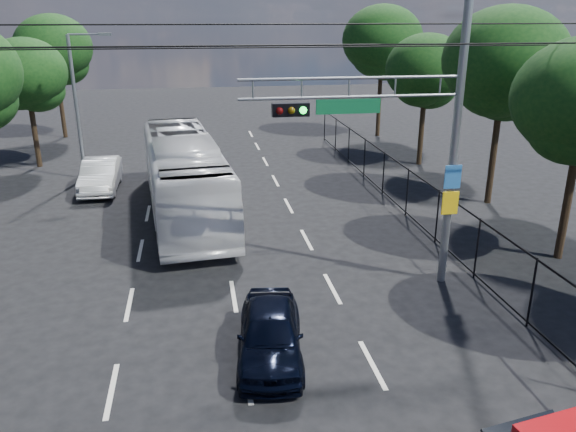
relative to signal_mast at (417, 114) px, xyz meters
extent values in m
cube|color=beige|center=(-8.28, -3.99, -5.24)|extent=(0.12, 2.00, 0.01)
cube|color=beige|center=(-8.28, 0.01, -5.24)|extent=(0.12, 2.00, 0.01)
cube|color=beige|center=(-8.28, 4.01, -5.24)|extent=(0.12, 2.00, 0.01)
cube|color=beige|center=(-8.28, 8.01, -5.24)|extent=(0.12, 2.00, 0.01)
cube|color=beige|center=(-8.28, 12.01, -5.24)|extent=(0.12, 2.00, 0.01)
cube|color=beige|center=(-8.28, 16.01, -5.24)|extent=(0.12, 2.00, 0.01)
cube|color=beige|center=(-8.28, 20.01, -5.24)|extent=(0.12, 2.00, 0.01)
cube|color=beige|center=(-8.28, 24.01, -5.24)|extent=(0.12, 2.00, 0.01)
cube|color=beige|center=(-5.28, -3.99, -5.24)|extent=(0.12, 2.00, 0.01)
cube|color=beige|center=(-5.28, 0.01, -5.24)|extent=(0.12, 2.00, 0.01)
cube|color=beige|center=(-5.28, 4.01, -5.24)|extent=(0.12, 2.00, 0.01)
cube|color=beige|center=(-5.28, 8.01, -5.24)|extent=(0.12, 2.00, 0.01)
cube|color=beige|center=(-5.28, 12.01, -5.24)|extent=(0.12, 2.00, 0.01)
cube|color=beige|center=(-5.28, 16.01, -5.24)|extent=(0.12, 2.00, 0.01)
cube|color=beige|center=(-5.28, 20.01, -5.24)|extent=(0.12, 2.00, 0.01)
cube|color=beige|center=(-5.28, 24.01, -5.24)|extent=(0.12, 2.00, 0.01)
cube|color=beige|center=(-2.28, -3.99, -5.24)|extent=(0.12, 2.00, 0.01)
cube|color=beige|center=(-2.28, 0.01, -5.24)|extent=(0.12, 2.00, 0.01)
cube|color=beige|center=(-2.28, 4.01, -5.24)|extent=(0.12, 2.00, 0.01)
cube|color=beige|center=(-2.28, 8.01, -5.24)|extent=(0.12, 2.00, 0.01)
cube|color=beige|center=(-2.28, 12.01, -5.24)|extent=(0.12, 2.00, 0.01)
cube|color=beige|center=(-2.28, 16.01, -5.24)|extent=(0.12, 2.00, 0.01)
cube|color=beige|center=(-2.28, 20.01, -5.24)|extent=(0.12, 2.00, 0.01)
cube|color=beige|center=(-2.28, 24.01, -5.24)|extent=(0.12, 2.00, 0.01)
cylinder|color=slate|center=(1.22, 0.01, -0.49)|extent=(0.24, 0.24, 9.50)
cylinder|color=slate|center=(-1.88, 0.01, 1.01)|extent=(6.20, 0.08, 0.08)
cylinder|color=slate|center=(-1.88, 0.01, 0.51)|extent=(6.20, 0.08, 0.08)
cube|color=black|center=(-3.58, 0.01, 0.21)|extent=(1.00, 0.28, 0.35)
sphere|color=#3F0505|center=(-3.90, -0.14, 0.21)|extent=(0.20, 0.20, 0.20)
sphere|color=#4C3805|center=(-3.58, -0.14, 0.21)|extent=(0.20, 0.20, 0.20)
sphere|color=#0CE533|center=(-3.26, -0.14, 0.21)|extent=(0.20, 0.20, 0.20)
cube|color=#0C582F|center=(-1.98, 0.01, 0.26)|extent=(1.80, 0.05, 0.40)
cube|color=#2565AD|center=(1.20, -0.13, -1.84)|extent=(0.50, 0.04, 0.70)
cube|color=yellow|center=(1.20, -0.13, -2.64)|extent=(0.50, 0.04, 0.70)
cylinder|color=slate|center=(0.62, 0.01, 0.76)|extent=(0.05, 0.05, 0.50)
cylinder|color=slate|center=(-0.68, 0.01, 0.76)|extent=(0.05, 0.05, 0.50)
cylinder|color=slate|center=(-1.98, 0.01, 0.76)|extent=(0.05, 0.05, 0.50)
cylinder|color=slate|center=(-3.28, 0.01, 0.76)|extent=(0.05, 0.05, 0.50)
cylinder|color=slate|center=(-4.58, 0.01, 0.76)|extent=(0.05, 0.05, 0.50)
cylinder|color=slate|center=(-11.78, 14.01, -1.74)|extent=(0.18, 0.18, 7.00)
cylinder|color=slate|center=(-10.98, 14.01, 1.76)|extent=(1.60, 0.09, 0.09)
cube|color=slate|center=(-10.08, 14.01, 1.76)|extent=(0.60, 0.22, 0.15)
cylinder|color=black|center=(-5.28, -1.99, 1.96)|extent=(22.00, 0.04, 0.04)
cylinder|color=black|center=(-5.28, 1.51, 2.36)|extent=(22.00, 0.04, 0.04)
cylinder|color=black|center=(-5.28, 3.01, 1.66)|extent=(22.00, 0.04, 0.04)
cube|color=black|center=(2.32, 4.01, -3.29)|extent=(0.04, 34.00, 0.06)
cube|color=black|center=(2.32, 4.01, -5.09)|extent=(0.04, 34.00, 0.06)
cylinder|color=black|center=(2.32, -2.99, -4.24)|extent=(0.06, 0.06, 2.00)
cylinder|color=black|center=(2.32, 0.01, -4.24)|extent=(0.06, 0.06, 2.00)
cylinder|color=black|center=(2.32, 3.01, -4.24)|extent=(0.06, 0.06, 2.00)
cylinder|color=black|center=(2.32, 6.01, -4.24)|extent=(0.06, 0.06, 2.00)
cylinder|color=black|center=(2.32, 9.01, -4.24)|extent=(0.06, 0.06, 2.00)
cylinder|color=black|center=(2.32, 12.01, -4.24)|extent=(0.06, 0.06, 2.00)
cylinder|color=black|center=(2.32, 15.01, -4.24)|extent=(0.06, 0.06, 2.00)
cylinder|color=black|center=(2.32, 18.01, -4.24)|extent=(0.06, 0.06, 2.00)
cylinder|color=black|center=(2.32, 21.01, -4.24)|extent=(0.06, 0.06, 2.00)
cylinder|color=black|center=(5.92, 1.01, -3.14)|extent=(0.28, 0.28, 4.20)
ellipsoid|color=black|center=(5.57, 0.81, -0.74)|extent=(2.85, 2.85, 2.28)
cylinder|color=black|center=(6.52, 7.01, -2.86)|extent=(0.28, 0.28, 4.76)
ellipsoid|color=black|center=(6.52, 7.01, 0.88)|extent=(5.10, 5.10, 4.33)
ellipsoid|color=black|center=(6.92, 7.31, -0.31)|extent=(3.40, 3.40, 2.72)
ellipsoid|color=black|center=(6.17, 6.81, -0.14)|extent=(3.23, 3.23, 2.58)
cylinder|color=black|center=(6.12, 14.01, -3.23)|extent=(0.28, 0.28, 4.03)
ellipsoid|color=black|center=(6.12, 14.01, -0.06)|extent=(4.32, 4.32, 3.67)
ellipsoid|color=black|center=(6.52, 14.31, -1.07)|extent=(2.88, 2.88, 2.30)
ellipsoid|color=black|center=(5.77, 13.81, -0.92)|extent=(2.74, 2.74, 2.19)
cylinder|color=black|center=(6.32, 22.01, -2.78)|extent=(0.28, 0.28, 4.93)
ellipsoid|color=black|center=(6.32, 22.01, 1.09)|extent=(5.28, 5.28, 4.49)
ellipsoid|color=black|center=(6.72, 22.31, -0.14)|extent=(3.52, 3.52, 2.82)
ellipsoid|color=black|center=(5.97, 21.81, 0.04)|extent=(3.34, 3.34, 2.68)
cylinder|color=black|center=(-14.68, 17.01, -3.28)|extent=(0.28, 0.28, 3.92)
ellipsoid|color=black|center=(-14.68, 17.01, -0.20)|extent=(4.20, 4.20, 3.57)
ellipsoid|color=black|center=(-14.28, 17.31, -1.18)|extent=(2.80, 2.80, 2.24)
ellipsoid|color=black|center=(-15.03, 16.81, -1.04)|extent=(2.66, 2.66, 2.13)
cylinder|color=black|center=(-14.88, 25.01, -2.95)|extent=(0.28, 0.28, 4.59)
ellipsoid|color=black|center=(-14.88, 25.01, 0.66)|extent=(4.92, 4.92, 4.18)
ellipsoid|color=black|center=(-14.48, 25.31, -0.49)|extent=(3.28, 3.28, 2.62)
ellipsoid|color=black|center=(-15.23, 24.81, -0.32)|extent=(3.12, 3.12, 2.49)
cube|color=black|center=(-0.69, -7.59, -4.37)|extent=(1.61, 0.64, 0.28)
imported|color=black|center=(-4.63, -3.26, -4.59)|extent=(2.02, 3.98, 1.30)
imported|color=silver|center=(-6.68, 7.74, -3.61)|extent=(3.90, 11.91, 3.26)
imported|color=silver|center=(-10.66, 11.82, -4.51)|extent=(1.59, 4.46, 1.47)
camera|label=1|loc=(-6.15, -14.88, 2.58)|focal=35.00mm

